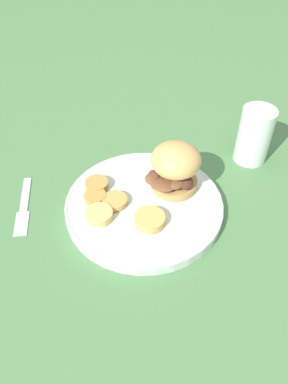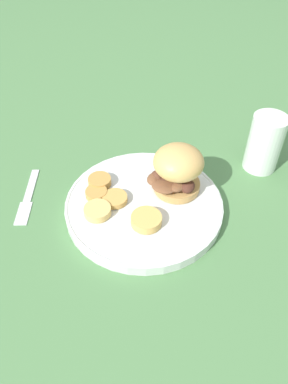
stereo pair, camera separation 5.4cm
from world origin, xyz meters
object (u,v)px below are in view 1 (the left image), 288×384
(fork, at_px, (24,206))
(sandwich, at_px, (174,167))
(drinking_glass, at_px, (254,135))
(dinner_plate, at_px, (144,205))

(fork, bearing_deg, sandwich, 10.39)
(sandwich, xyz_separation_m, fork, (-0.29, -0.05, -0.07))
(fork, xyz_separation_m, drinking_glass, (0.45, 0.18, 0.06))
(sandwich, height_order, drinking_glass, drinking_glass)
(dinner_plate, bearing_deg, drinking_glass, 37.61)
(drinking_glass, bearing_deg, dinner_plate, -142.39)
(fork, height_order, drinking_glass, drinking_glass)
(sandwich, xyz_separation_m, drinking_glass, (0.17, 0.13, -0.01))
(sandwich, distance_m, fork, 0.30)
(sandwich, relative_size, fork, 0.67)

